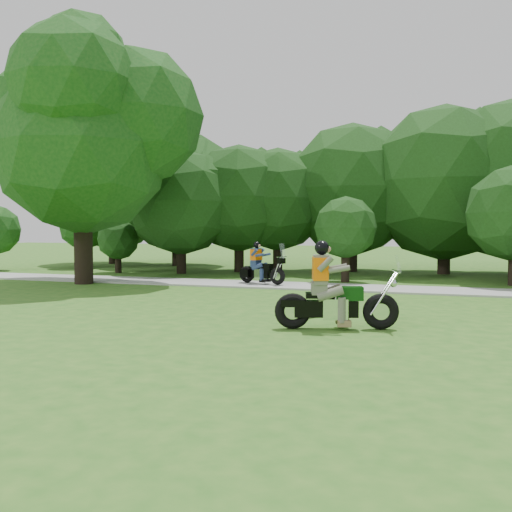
# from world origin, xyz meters

# --- Properties ---
(ground) EXTENTS (100.00, 100.00, 0.00)m
(ground) POSITION_xyz_m (0.00, 0.00, 0.00)
(ground) COLOR #29621C
(ground) RESTS_ON ground
(walkway) EXTENTS (60.00, 2.20, 0.06)m
(walkway) POSITION_xyz_m (0.00, 8.00, 0.03)
(walkway) COLOR gray
(walkway) RESTS_ON ground
(tree_line) EXTENTS (40.62, 12.08, 7.67)m
(tree_line) POSITION_xyz_m (2.31, 14.81, 3.70)
(tree_line) COLOR black
(tree_line) RESTS_ON ground
(big_tree_west) EXTENTS (8.64, 6.56, 9.96)m
(big_tree_west) POSITION_xyz_m (-10.54, 6.85, 5.76)
(big_tree_west) COLOR black
(big_tree_west) RESTS_ON ground
(chopper_motorcycle) EXTENTS (2.54, 1.14, 1.84)m
(chopper_motorcycle) POSITION_xyz_m (0.02, 0.15, 0.68)
(chopper_motorcycle) COLOR black
(chopper_motorcycle) RESTS_ON ground
(touring_motorcycle) EXTENTS (1.95, 1.05, 1.52)m
(touring_motorcycle) POSITION_xyz_m (-4.15, 8.06, 0.61)
(touring_motorcycle) COLOR black
(touring_motorcycle) RESTS_ON walkway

